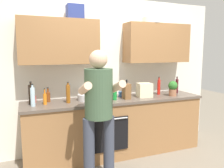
% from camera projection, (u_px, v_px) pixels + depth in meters
% --- Properties ---
extents(ground_plane, '(12.00, 12.00, 0.00)m').
position_uv_depth(ground_plane, '(116.00, 153.00, 3.67)').
color(ground_plane, '#756B5B').
extents(back_wall_unit, '(4.00, 0.39, 2.50)m').
position_uv_depth(back_wall_unit, '(110.00, 60.00, 3.71)').
color(back_wall_unit, silver).
rests_on(back_wall_unit, ground).
extents(counter, '(2.84, 0.67, 0.90)m').
position_uv_depth(counter, '(116.00, 126.00, 3.60)').
color(counter, olive).
rests_on(counter, ground).
extents(person_standing, '(0.49, 0.45, 1.65)m').
position_uv_depth(person_standing, '(99.00, 106.00, 2.73)').
color(person_standing, '#383D4C').
rests_on(person_standing, ground).
extents(bottle_vinegar, '(0.07, 0.07, 0.21)m').
position_uv_depth(bottle_vinegar, '(48.00, 97.00, 3.30)').
color(bottle_vinegar, brown).
rests_on(bottle_vinegar, counter).
extents(bottle_water, '(0.06, 0.06, 0.30)m').
position_uv_depth(bottle_water, '(33.00, 97.00, 3.02)').
color(bottle_water, silver).
rests_on(bottle_water, counter).
extents(bottle_soda, '(0.06, 0.06, 0.22)m').
position_uv_depth(bottle_soda, '(115.00, 95.00, 3.44)').
color(bottle_soda, '#198C33').
rests_on(bottle_soda, counter).
extents(bottle_soy, '(0.07, 0.07, 0.32)m').
position_uv_depth(bottle_soy, '(31.00, 94.00, 3.15)').
color(bottle_soy, black).
rests_on(bottle_soy, counter).
extents(bottle_wine, '(0.05, 0.05, 0.29)m').
position_uv_depth(bottle_wine, '(177.00, 86.00, 4.03)').
color(bottle_wine, '#471419').
rests_on(bottle_wine, counter).
extents(bottle_syrup, '(0.06, 0.06, 0.30)m').
position_uv_depth(bottle_syrup, '(68.00, 94.00, 3.22)').
color(bottle_syrup, '#8C4C14').
rests_on(bottle_syrup, counter).
extents(bottle_juice, '(0.05, 0.05, 0.23)m').
position_uv_depth(bottle_juice, '(45.00, 99.00, 3.13)').
color(bottle_juice, orange).
rests_on(bottle_juice, counter).
extents(bottle_hotsauce, '(0.05, 0.05, 0.30)m').
position_uv_depth(bottle_hotsauce, '(159.00, 87.00, 3.88)').
color(bottle_hotsauce, red).
rests_on(bottle_hotsauce, counter).
extents(cup_tea, '(0.08, 0.08, 0.08)m').
position_uv_depth(cup_tea, '(121.00, 94.00, 3.69)').
color(cup_tea, '#33598C').
rests_on(cup_tea, counter).
extents(cup_ceramic, '(0.08, 0.08, 0.09)m').
position_uv_depth(cup_ceramic, '(33.00, 99.00, 3.27)').
color(cup_ceramic, '#BF4C47').
rests_on(cup_ceramic, counter).
extents(mixing_bowl, '(0.30, 0.30, 0.09)m').
position_uv_depth(mixing_bowl, '(87.00, 97.00, 3.43)').
color(mixing_bowl, silver).
rests_on(mixing_bowl, counter).
extents(knife_block, '(0.10, 0.14, 0.30)m').
position_uv_depth(knife_block, '(126.00, 91.00, 3.51)').
color(knife_block, brown).
rests_on(knife_block, counter).
extents(potted_herb, '(0.15, 0.15, 0.25)m').
position_uv_depth(potted_herb, '(173.00, 88.00, 3.75)').
color(potted_herb, '#9E6647').
rests_on(potted_herb, counter).
extents(grocery_bag_rice, '(0.25, 0.23, 0.23)m').
position_uv_depth(grocery_bag_rice, '(144.00, 90.00, 3.67)').
color(grocery_bag_rice, beige).
rests_on(grocery_bag_rice, counter).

